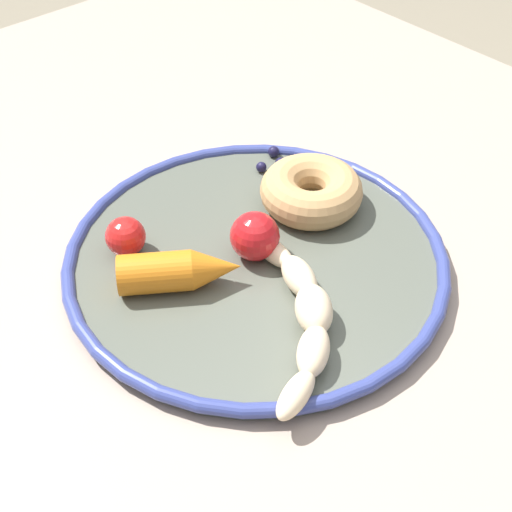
% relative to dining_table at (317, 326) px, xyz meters
% --- Properties ---
extents(dining_table, '(1.26, 0.88, 0.75)m').
position_rel_dining_table_xyz_m(dining_table, '(0.00, 0.00, 0.00)').
color(dining_table, tan).
rests_on(dining_table, ground_plane).
extents(plate, '(0.34, 0.34, 0.02)m').
position_rel_dining_table_xyz_m(plate, '(-0.04, -0.05, 0.09)').
color(plate, '#54594D').
rests_on(plate, dining_table).
extents(banana, '(0.17, 0.13, 0.03)m').
position_rel_dining_table_xyz_m(banana, '(0.04, -0.07, 0.11)').
color(banana, beige).
rests_on(banana, plate).
extents(carrot_orange, '(0.09, 0.10, 0.03)m').
position_rel_dining_table_xyz_m(carrot_orange, '(-0.05, -0.12, 0.11)').
color(carrot_orange, orange).
rests_on(carrot_orange, plate).
extents(donut, '(0.12, 0.12, 0.04)m').
position_rel_dining_table_xyz_m(donut, '(-0.06, 0.04, 0.11)').
color(donut, tan).
rests_on(donut, plate).
extents(blueberry_pile, '(0.06, 0.05, 0.02)m').
position_rel_dining_table_xyz_m(blueberry_pile, '(-0.12, 0.06, 0.10)').
color(blueberry_pile, '#191638').
rests_on(blueberry_pile, plate).
extents(tomato_near, '(0.04, 0.04, 0.04)m').
position_rel_dining_table_xyz_m(tomato_near, '(-0.12, -0.13, 0.11)').
color(tomato_near, red).
rests_on(tomato_near, plate).
extents(tomato_mid, '(0.04, 0.04, 0.04)m').
position_rel_dining_table_xyz_m(tomato_mid, '(-0.04, -0.05, 0.12)').
color(tomato_mid, red).
rests_on(tomato_mid, plate).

